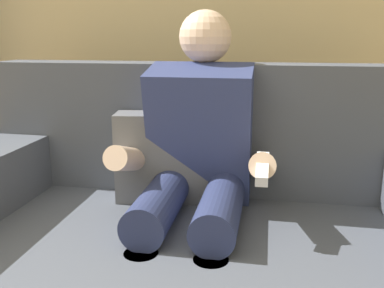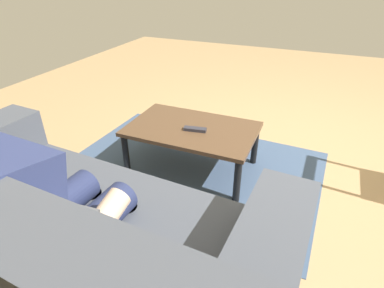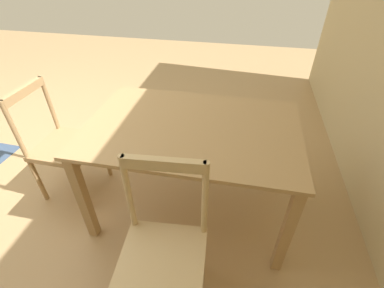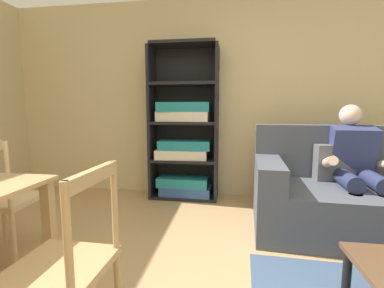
% 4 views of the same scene
% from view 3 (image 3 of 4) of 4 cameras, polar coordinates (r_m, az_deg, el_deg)
% --- Properties ---
extents(ground_plane, '(8.30, 8.30, 0.00)m').
position_cam_3_polar(ground_plane, '(3.09, -35.25, -4.17)').
color(ground_plane, tan).
extents(dining_table, '(1.37, 0.91, 0.75)m').
position_cam_3_polar(dining_table, '(1.80, -0.00, 1.02)').
color(dining_table, tan).
rests_on(dining_table, ground_plane).
extents(dining_chair_near_wall, '(0.45, 0.45, 0.94)m').
position_cam_3_polar(dining_chair_near_wall, '(1.46, -6.13, -22.08)').
color(dining_chair_near_wall, '#D1B27F').
rests_on(dining_chair_near_wall, ground_plane).
extents(dining_chair_facing_couch, '(0.43, 0.43, 0.90)m').
position_cam_3_polar(dining_chair_facing_couch, '(2.30, -25.61, -0.15)').
color(dining_chair_facing_couch, tan).
rests_on(dining_chair_facing_couch, ground_plane).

